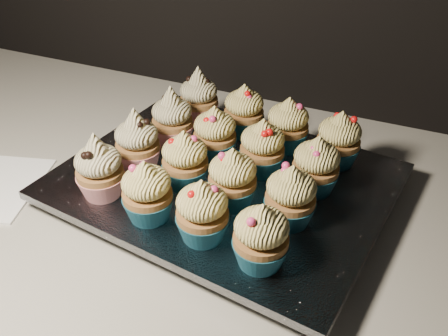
% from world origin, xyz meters
% --- Properties ---
extents(worktop, '(2.44, 0.64, 0.04)m').
position_xyz_m(worktop, '(0.00, 1.70, 0.88)').
color(worktop, beige).
rests_on(worktop, cabinet).
extents(baking_tray, '(0.44, 0.36, 0.02)m').
position_xyz_m(baking_tray, '(-0.20, 1.69, 0.91)').
color(baking_tray, black).
rests_on(baking_tray, worktop).
extents(foil_lining, '(0.48, 0.40, 0.01)m').
position_xyz_m(foil_lining, '(-0.20, 1.69, 0.93)').
color(foil_lining, silver).
rests_on(foil_lining, baking_tray).
extents(cupcake_0, '(0.06, 0.06, 0.10)m').
position_xyz_m(cupcake_0, '(-0.34, 1.60, 0.97)').
color(cupcake_0, red).
rests_on(cupcake_0, foil_lining).
extents(cupcake_1, '(0.06, 0.06, 0.08)m').
position_xyz_m(cupcake_1, '(-0.26, 1.58, 0.97)').
color(cupcake_1, '#185B74').
rests_on(cupcake_1, foil_lining).
extents(cupcake_2, '(0.06, 0.06, 0.08)m').
position_xyz_m(cupcake_2, '(-0.18, 1.57, 0.97)').
color(cupcake_2, '#185B74').
rests_on(cupcake_2, foil_lining).
extents(cupcake_3, '(0.06, 0.06, 0.08)m').
position_xyz_m(cupcake_3, '(-0.10, 1.56, 0.97)').
color(cupcake_3, '#185B74').
rests_on(cupcake_3, foil_lining).
extents(cupcake_4, '(0.06, 0.06, 0.10)m').
position_xyz_m(cupcake_4, '(-0.33, 1.67, 0.97)').
color(cupcake_4, red).
rests_on(cupcake_4, foil_lining).
extents(cupcake_5, '(0.06, 0.06, 0.08)m').
position_xyz_m(cupcake_5, '(-0.25, 1.66, 0.97)').
color(cupcake_5, '#185B74').
rests_on(cupcake_5, foil_lining).
extents(cupcake_6, '(0.06, 0.06, 0.08)m').
position_xyz_m(cupcake_6, '(-0.17, 1.65, 0.97)').
color(cupcake_6, '#185B74').
rests_on(cupcake_6, foil_lining).
extents(cupcake_7, '(0.06, 0.06, 0.08)m').
position_xyz_m(cupcake_7, '(-0.09, 1.64, 0.97)').
color(cupcake_7, '#185B74').
rests_on(cupcake_7, foil_lining).
extents(cupcake_8, '(0.06, 0.06, 0.10)m').
position_xyz_m(cupcake_8, '(-0.31, 1.75, 0.97)').
color(cupcake_8, red).
rests_on(cupcake_8, foil_lining).
extents(cupcake_9, '(0.06, 0.06, 0.08)m').
position_xyz_m(cupcake_9, '(-0.24, 1.74, 0.97)').
color(cupcake_9, '#185B74').
rests_on(cupcake_9, foil_lining).
extents(cupcake_10, '(0.06, 0.06, 0.08)m').
position_xyz_m(cupcake_10, '(-0.16, 1.73, 0.97)').
color(cupcake_10, '#185B74').
rests_on(cupcake_10, foil_lining).
extents(cupcake_11, '(0.06, 0.06, 0.08)m').
position_xyz_m(cupcake_11, '(-0.08, 1.72, 0.97)').
color(cupcake_11, '#185B74').
rests_on(cupcake_11, foil_lining).
extents(cupcake_12, '(0.06, 0.06, 0.10)m').
position_xyz_m(cupcake_12, '(-0.30, 1.83, 0.97)').
color(cupcake_12, red).
rests_on(cupcake_12, foil_lining).
extents(cupcake_13, '(0.06, 0.06, 0.08)m').
position_xyz_m(cupcake_13, '(-0.22, 1.82, 0.97)').
color(cupcake_13, '#185B74').
rests_on(cupcake_13, foil_lining).
extents(cupcake_14, '(0.06, 0.06, 0.08)m').
position_xyz_m(cupcake_14, '(-0.15, 1.80, 0.97)').
color(cupcake_14, '#185B74').
rests_on(cupcake_14, foil_lining).
extents(cupcake_15, '(0.06, 0.06, 0.08)m').
position_xyz_m(cupcake_15, '(-0.07, 1.79, 0.97)').
color(cupcake_15, '#185B74').
rests_on(cupcake_15, foil_lining).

